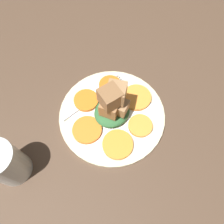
{
  "coord_description": "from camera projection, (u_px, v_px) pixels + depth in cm",
  "views": [
    {
      "loc": [
        15.77,
        17.08,
        50.81
      ],
      "look_at": [
        0.0,
        0.0,
        4.1
      ],
      "focal_mm": 35.0,
      "sensor_mm": 36.0,
      "label": 1
    }
  ],
  "objects": [
    {
      "name": "carrot_slice_5",
      "position": [
        87.0,
        130.0,
        0.51
      ],
      "size": [
        6.86,
        6.86,
        0.9
      ],
      "primitive_type": "cylinder",
      "color": "orange",
      "rests_on": "plate"
    },
    {
      "name": "center_pile",
      "position": [
        113.0,
        106.0,
        0.49
      ],
      "size": [
        8.88,
        7.99,
        10.7
      ],
      "color": "#2D6033",
      "rests_on": "plate"
    },
    {
      "name": "carrot_slice_4",
      "position": [
        86.0,
        100.0,
        0.54
      ],
      "size": [
        6.15,
        6.15,
        0.9
      ],
      "primitive_type": "cylinder",
      "color": "orange",
      "rests_on": "plate"
    },
    {
      "name": "carrot_slice_0",
      "position": [
        118.0,
        144.0,
        0.49
      ],
      "size": [
        7.01,
        7.01,
        0.9
      ],
      "primitive_type": "cylinder",
      "color": "orange",
      "rests_on": "plate"
    },
    {
      "name": "carrot_slice_2",
      "position": [
        137.0,
        97.0,
        0.55
      ],
      "size": [
        7.28,
        7.28,
        0.9
      ],
      "primitive_type": "cylinder",
      "color": "orange",
      "rests_on": "plate"
    },
    {
      "name": "water_glass",
      "position": [
        5.0,
        164.0,
        0.43
      ],
      "size": [
        7.3,
        7.3,
        10.95
      ],
      "color": "silver",
      "rests_on": "table_slab"
    },
    {
      "name": "table_slab",
      "position": [
        112.0,
        117.0,
        0.55
      ],
      "size": [
        120.0,
        120.0,
        2.0
      ],
      "primitive_type": "cube",
      "color": "#4C3828",
      "rests_on": "ground"
    },
    {
      "name": "carrot_slice_3",
      "position": [
        110.0,
        85.0,
        0.56
      ],
      "size": [
        5.81,
        5.81,
        0.9
      ],
      "primitive_type": "cylinder",
      "color": "orange",
      "rests_on": "plate"
    },
    {
      "name": "fork",
      "position": [
        94.0,
        96.0,
        0.55
      ],
      "size": [
        18.56,
        2.52,
        0.4
      ],
      "rotation": [
        0.0,
        0.0,
        -0.03
      ],
      "color": "#B2B2B7",
      "rests_on": "plate"
    },
    {
      "name": "carrot_slice_1",
      "position": [
        140.0,
        126.0,
        0.51
      ],
      "size": [
        5.72,
        5.72,
        0.9
      ],
      "primitive_type": "cylinder",
      "color": "orange",
      "rests_on": "plate"
    },
    {
      "name": "plate",
      "position": [
        112.0,
        115.0,
        0.54
      ],
      "size": [
        25.77,
        25.77,
        1.05
      ],
      "color": "beige",
      "rests_on": "table_slab"
    }
  ]
}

